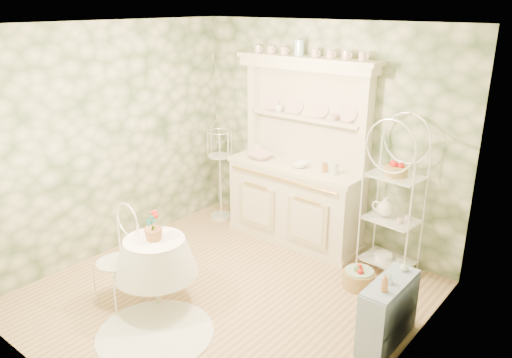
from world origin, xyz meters
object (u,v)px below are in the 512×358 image
Objects in this scene: bakers_rack at (394,192)px; side_shelf at (388,314)px; kitchen_dresser at (296,154)px; floor_basket at (359,278)px; round_table at (156,272)px; cafe_chair at (117,265)px; birdcage_stand at (220,171)px.

bakers_rack is 1.43m from side_shelf.
floor_basket is at bearing -22.62° from kitchen_dresser.
kitchen_dresser is at bearing 83.41° from round_table.
round_table is 0.40m from cafe_chair.
bakers_rack reaches higher than cafe_chair.
floor_basket is (-0.63, 0.66, -0.18)m from side_shelf.
round_table is 2.13× the size of floor_basket.
cafe_chair reaches higher than side_shelf.
kitchen_dresser is 3.39× the size of side_shelf.
birdcage_stand is at bearing 116.02° from round_table.
kitchen_dresser is 3.19× the size of round_table.
bakers_rack is 5.75× the size of floor_basket.
cafe_chair is (-1.85, -2.26, -0.55)m from bakers_rack.
kitchen_dresser is 2.46m from cafe_chair.
birdcage_stand is (-2.48, -0.07, -0.28)m from bakers_rack.
bakers_rack is 2.71× the size of round_table.
side_shelf is (0.53, -1.14, -0.68)m from bakers_rack.
floor_basket is at bearing 47.43° from round_table.
kitchen_dresser is at bearing 3.97° from birdcage_stand.
kitchen_dresser is 6.78× the size of floor_basket.
kitchen_dresser is 1.18× the size of bakers_rack.
side_shelf is at bearing 23.52° from round_table.
bakers_rack reaches higher than floor_basket.
round_table is at bearing -63.98° from birdcage_stand.
side_shelf is (1.82, -1.16, -0.86)m from kitchen_dresser.
birdcage_stand is (-3.02, 1.07, 0.41)m from side_shelf.
kitchen_dresser is 2.21m from round_table.
cafe_chair is at bearing -157.93° from side_shelf.
bakers_rack is at bearing 78.83° from floor_basket.
side_shelf is 2.24m from round_table.
kitchen_dresser is 1.66m from floor_basket.
kitchen_dresser is 2.72× the size of cafe_chair.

